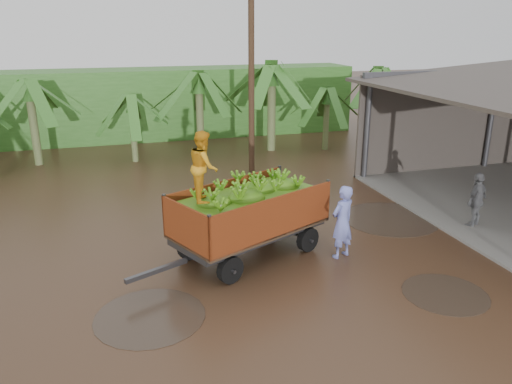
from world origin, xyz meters
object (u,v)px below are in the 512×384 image
man_blue (342,222)px  man_grey (477,200)px  banana_trailer (248,211)px  utility_pole (251,78)px

man_blue → man_grey: 4.74m
banana_trailer → man_blue: (2.31, -0.74, -0.27)m
banana_trailer → utility_pole: size_ratio=0.73×
man_blue → banana_trailer: bearing=-40.3°
man_blue → man_grey: (4.68, 0.69, -0.12)m
man_grey → utility_pole: size_ratio=0.23×
man_grey → utility_pole: utility_pole is taller
man_blue → man_grey: bearing=165.9°
man_blue → utility_pole: 8.80m
man_blue → man_grey: man_blue is taller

